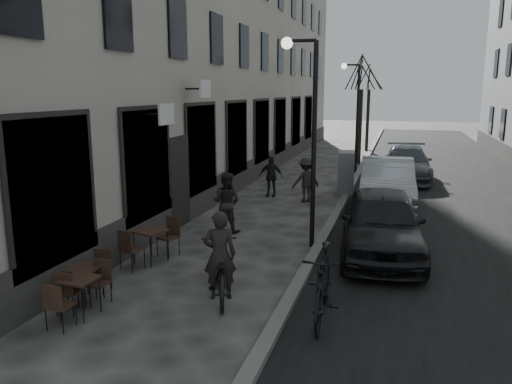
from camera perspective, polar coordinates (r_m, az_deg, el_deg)
The scene contains 20 objects.
ground at distance 7.38m, azimuth -2.24°, elevation -20.03°, with size 120.00×120.00×0.00m, color #33312E.
road at distance 22.37m, azimuth 20.66°, elevation 0.88°, with size 7.30×60.00×0.00m, color black.
kerb at distance 22.35m, azimuth 11.32°, elevation 1.55°, with size 0.25×60.00×0.12m, color slate.
streetlamp_near at distance 12.17m, azimuth 5.90°, elevation 8.20°, with size 0.90×0.28×5.09m.
streetlamp_far at distance 24.06m, azimuth 11.15°, elevation 9.69°, with size 0.90×0.28×5.09m.
tree_near at distance 27.05m, azimuth 12.03°, elevation 13.03°, with size 2.40×2.40×5.70m.
tree_far at distance 33.03m, azimuth 12.85°, elevation 12.69°, with size 2.40×2.40×5.70m.
bistro_set_a at distance 9.31m, azimuth -19.48°, elevation -10.84°, with size 0.58×1.39×0.82m.
bistro_set_b at distance 9.86m, azimuth -18.97°, elevation -9.56°, with size 0.59×1.38×0.81m.
bistro_set_c at distance 11.62m, azimuth -11.95°, elevation -5.69°, with size 0.88×1.58×0.90m.
utility_cabinet at distance 18.97m, azimuth 10.21°, elevation 2.14°, with size 0.60×1.08×1.62m, color slate.
bicycle at distance 9.50m, azimuth -4.14°, elevation -9.08°, with size 0.69×1.97×1.04m, color black.
cyclist_rider at distance 9.39m, azimuth -4.17°, elevation -7.19°, with size 0.62×0.41×1.70m, color black.
pedestrian_near at distance 13.73m, azimuth -3.40°, elevation -1.18°, with size 0.81×0.63×1.67m, color #272521.
pedestrian_mid at distance 17.50m, azimuth 5.73°, elevation 1.38°, with size 1.01×0.58×1.57m, color black.
pedestrian_far at distance 18.35m, azimuth 1.70°, elevation 1.82°, with size 0.88×0.37×1.51m, color black.
car_near at distance 12.21m, azimuth 14.13°, elevation -3.40°, with size 1.85×4.60×1.57m, color black.
car_mid at distance 17.32m, azimuth 14.70°, elevation 1.01°, with size 1.70×4.87×1.60m, color #9FA2A8.
car_far at distance 22.70m, azimuth 16.80°, elevation 3.14°, with size 2.04×5.02×1.46m, color #3F444A.
moped at distance 8.66m, azimuth 7.65°, elevation -10.45°, with size 0.59×2.11×1.27m, color black.
Camera 1 is at (2.01, -5.95, 3.87)m, focal length 35.00 mm.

